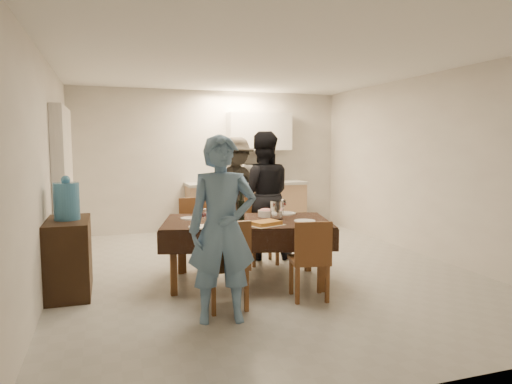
# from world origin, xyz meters

# --- Properties ---
(floor) EXTENTS (5.00, 6.00, 0.02)m
(floor) POSITION_xyz_m (0.00, 0.00, 0.00)
(floor) COLOR #A3A39E
(floor) RESTS_ON ground
(ceiling) EXTENTS (5.00, 6.00, 0.02)m
(ceiling) POSITION_xyz_m (0.00, 0.00, 2.60)
(ceiling) COLOR white
(ceiling) RESTS_ON wall_back
(wall_back) EXTENTS (5.00, 0.02, 2.60)m
(wall_back) POSITION_xyz_m (0.00, 3.00, 1.30)
(wall_back) COLOR silver
(wall_back) RESTS_ON floor
(wall_front) EXTENTS (5.00, 0.02, 2.60)m
(wall_front) POSITION_xyz_m (0.00, -3.00, 1.30)
(wall_front) COLOR silver
(wall_front) RESTS_ON floor
(wall_left) EXTENTS (0.02, 6.00, 2.60)m
(wall_left) POSITION_xyz_m (-2.50, 0.00, 1.30)
(wall_left) COLOR silver
(wall_left) RESTS_ON floor
(wall_right) EXTENTS (0.02, 6.00, 2.60)m
(wall_right) POSITION_xyz_m (2.50, 0.00, 1.30)
(wall_right) COLOR silver
(wall_right) RESTS_ON floor
(stub_partition) EXTENTS (0.15, 1.40, 2.10)m
(stub_partition) POSITION_xyz_m (-2.42, 1.20, 1.05)
(stub_partition) COLOR silver
(stub_partition) RESTS_ON floor
(kitchen_base_cabinet) EXTENTS (2.20, 0.60, 0.86)m
(kitchen_base_cabinet) POSITION_xyz_m (0.60, 2.68, 0.43)
(kitchen_base_cabinet) COLOR #9D7B5E
(kitchen_base_cabinet) RESTS_ON floor
(kitchen_worktop) EXTENTS (2.24, 0.64, 0.05)m
(kitchen_worktop) POSITION_xyz_m (0.60, 2.68, 0.89)
(kitchen_worktop) COLOR #A8A8A4
(kitchen_worktop) RESTS_ON kitchen_base_cabinet
(upper_cabinet) EXTENTS (1.20, 0.34, 0.70)m
(upper_cabinet) POSITION_xyz_m (0.90, 2.82, 1.85)
(upper_cabinet) COLOR silver
(upper_cabinet) RESTS_ON wall_back
(dining_table) EXTENTS (2.09, 1.52, 0.74)m
(dining_table) POSITION_xyz_m (-0.34, -0.41, 0.70)
(dining_table) COLOR black
(dining_table) RESTS_ON floor
(chair_near_left) EXTENTS (0.42, 0.42, 0.48)m
(chair_near_left) POSITION_xyz_m (-0.79, -1.24, 0.54)
(chair_near_left) COLOR brown
(chair_near_left) RESTS_ON floor
(chair_near_right) EXTENTS (0.45, 0.45, 0.46)m
(chair_near_right) POSITION_xyz_m (0.11, -1.24, 0.51)
(chair_near_right) COLOR brown
(chair_near_right) RESTS_ON floor
(chair_far_left) EXTENTS (0.45, 0.45, 0.49)m
(chair_far_left) POSITION_xyz_m (-0.79, 0.26, 0.56)
(chair_far_left) COLOR brown
(chair_far_left) RESTS_ON floor
(chair_far_right) EXTENTS (0.42, 0.42, 0.48)m
(chair_far_right) POSITION_xyz_m (0.11, 0.26, 0.54)
(chair_far_right) COLOR brown
(chair_far_right) RESTS_ON floor
(console) EXTENTS (0.44, 0.87, 0.81)m
(console) POSITION_xyz_m (-2.28, -0.20, 0.40)
(console) COLOR black
(console) RESTS_ON floor
(water_jug) EXTENTS (0.27, 0.27, 0.40)m
(water_jug) POSITION_xyz_m (-2.28, -0.20, 1.01)
(water_jug) COLOR teal
(water_jug) RESTS_ON console
(wine_bottle) EXTENTS (0.08, 0.08, 0.32)m
(wine_bottle) POSITION_xyz_m (-0.39, -0.36, 0.89)
(wine_bottle) COLOR black
(wine_bottle) RESTS_ON dining_table
(water_pitcher) EXTENTS (0.14, 0.14, 0.22)m
(water_pitcher) POSITION_xyz_m (0.01, -0.46, 0.84)
(water_pitcher) COLOR white
(water_pitcher) RESTS_ON dining_table
(savoury_tart) EXTENTS (0.44, 0.38, 0.05)m
(savoury_tart) POSITION_xyz_m (-0.24, -0.79, 0.76)
(savoury_tart) COLOR #C47A39
(savoury_tart) RESTS_ON dining_table
(salad_bowl) EXTENTS (0.20, 0.20, 0.08)m
(salad_bowl) POSITION_xyz_m (-0.04, -0.23, 0.77)
(salad_bowl) COLOR white
(salad_bowl) RESTS_ON dining_table
(mushroom_dish) EXTENTS (0.19, 0.19, 0.03)m
(mushroom_dish) POSITION_xyz_m (-0.39, -0.13, 0.75)
(mushroom_dish) COLOR white
(mushroom_dish) RESTS_ON dining_table
(wine_glass_a) EXTENTS (0.09, 0.09, 0.20)m
(wine_glass_a) POSITION_xyz_m (-0.89, -0.66, 0.83)
(wine_glass_a) COLOR white
(wine_glass_a) RESTS_ON dining_table
(wine_glass_b) EXTENTS (0.09, 0.09, 0.20)m
(wine_glass_b) POSITION_xyz_m (0.21, -0.16, 0.84)
(wine_glass_b) COLOR white
(wine_glass_b) RESTS_ON dining_table
(wine_glass_c) EXTENTS (0.09, 0.09, 0.20)m
(wine_glass_c) POSITION_xyz_m (-0.54, -0.11, 0.83)
(wine_glass_c) COLOR white
(wine_glass_c) RESTS_ON dining_table
(plate_near_left) EXTENTS (0.25, 0.25, 0.01)m
(plate_near_left) POSITION_xyz_m (-0.94, -0.71, 0.74)
(plate_near_left) COLOR white
(plate_near_left) RESTS_ON dining_table
(plate_near_right) EXTENTS (0.24, 0.24, 0.01)m
(plate_near_right) POSITION_xyz_m (0.26, -0.71, 0.74)
(plate_near_right) COLOR white
(plate_near_right) RESTS_ON dining_table
(plate_far_left) EXTENTS (0.24, 0.24, 0.01)m
(plate_far_left) POSITION_xyz_m (-0.94, -0.11, 0.74)
(plate_far_left) COLOR white
(plate_far_left) RESTS_ON dining_table
(plate_far_right) EXTENTS (0.27, 0.27, 0.02)m
(plate_far_right) POSITION_xyz_m (0.26, -0.11, 0.74)
(plate_far_right) COLOR white
(plate_far_right) RESTS_ON dining_table
(microwave) EXTENTS (0.60, 0.40, 0.33)m
(microwave) POSITION_xyz_m (0.85, 2.68, 1.07)
(microwave) COLOR silver
(microwave) RESTS_ON kitchen_worktop
(person_near) EXTENTS (0.68, 0.50, 1.70)m
(person_near) POSITION_xyz_m (-0.89, -1.46, 0.85)
(person_near) COLOR #5D83AC
(person_near) RESTS_ON floor
(person_far) EXTENTS (1.00, 0.86, 1.79)m
(person_far) POSITION_xyz_m (0.21, 0.64, 0.90)
(person_far) COLOR black
(person_far) RESTS_ON floor
(person_kitchen) EXTENTS (1.12, 0.64, 1.73)m
(person_kitchen) POSITION_xyz_m (0.28, 2.23, 0.87)
(person_kitchen) COLOR black
(person_kitchen) RESTS_ON floor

